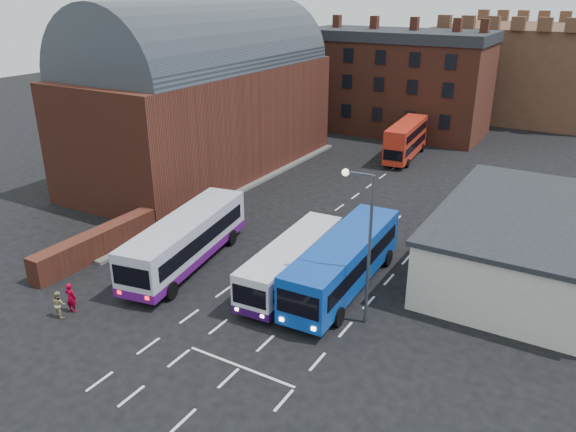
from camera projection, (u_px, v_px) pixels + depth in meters
The scene contains 13 objects.
ground at pixel (198, 310), 31.63m from camera, with size 180.00×180.00×0.00m, color black.
railway_station at pixel (205, 93), 52.77m from camera, with size 12.00×28.00×16.00m.
forecourt_wall at pixel (97, 244), 37.66m from camera, with size 1.20×10.00×1.80m, color #602B1E.
cream_building at pixel (528, 242), 34.96m from camera, with size 10.40×16.40×4.25m.
brick_terrace at pixel (394, 87), 69.09m from camera, with size 22.00×10.00×11.00m, color brown.
castle_keep at pixel (525, 70), 79.25m from camera, with size 22.00×22.00×12.00m, color brown.
bus_white_outbound at pixel (186, 238), 36.12m from camera, with size 4.69×12.17×3.24m.
bus_white_inbound at pixel (292, 260), 33.79m from camera, with size 3.03×10.27×2.77m.
bus_blue at pixel (344, 260), 33.13m from camera, with size 3.33×11.98×3.24m.
bus_red_double at pixel (406, 140), 58.82m from camera, with size 3.05×9.79×3.85m.
street_lamp at pixel (365, 235), 28.66m from camera, with size 1.73×0.39×8.50m.
pedestrian_red at pixel (71, 298), 31.14m from camera, with size 0.65×0.43×1.78m, color #9D001C.
pedestrian_beige at pixel (59, 304), 30.71m from camera, with size 0.75×0.59×1.55m, color tan.
Camera 1 is at (18.17, -20.96, 16.86)m, focal length 35.00 mm.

